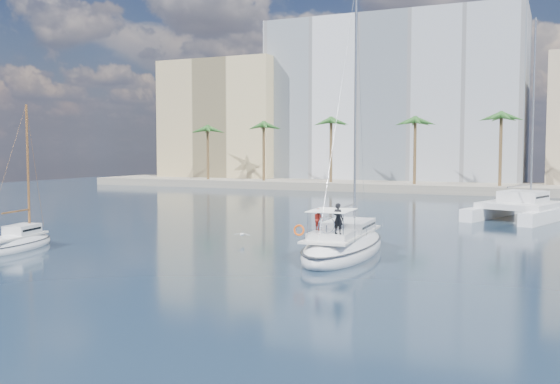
% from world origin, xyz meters
% --- Properties ---
extents(ground, '(160.00, 160.00, 0.00)m').
position_xyz_m(ground, '(0.00, 0.00, 0.00)').
color(ground, black).
rests_on(ground, ground).
extents(quay, '(120.00, 14.00, 1.20)m').
position_xyz_m(quay, '(0.00, 61.00, 0.60)').
color(quay, gray).
rests_on(quay, ground).
extents(building_modern, '(42.00, 16.00, 28.00)m').
position_xyz_m(building_modern, '(-12.00, 73.00, 14.00)').
color(building_modern, silver).
rests_on(building_modern, ground).
extents(building_tan_left, '(22.00, 14.00, 22.00)m').
position_xyz_m(building_tan_left, '(-42.00, 69.00, 11.00)').
color(building_tan_left, tan).
rests_on(building_tan_left, ground).
extents(palm_left, '(3.60, 3.60, 12.30)m').
position_xyz_m(palm_left, '(-34.00, 57.00, 10.28)').
color(palm_left, brown).
rests_on(palm_left, ground).
extents(palm_centre, '(3.60, 3.60, 12.30)m').
position_xyz_m(palm_centre, '(0.00, 57.00, 10.28)').
color(palm_centre, brown).
rests_on(palm_centre, ground).
extents(main_sloop, '(4.30, 11.87, 17.37)m').
position_xyz_m(main_sloop, '(2.20, 2.77, 0.53)').
color(main_sloop, white).
rests_on(main_sloop, ground).
extents(small_sloop, '(3.40, 6.99, 9.65)m').
position_xyz_m(small_sloop, '(-17.07, -3.78, 0.38)').
color(small_sloop, white).
rests_on(small_sloop, ground).
extents(catamaran, '(9.71, 13.74, 18.08)m').
position_xyz_m(catamaran, '(10.86, 27.25, 1.16)').
color(catamaran, white).
rests_on(catamaran, ground).
extents(seagull, '(1.13, 0.48, 0.21)m').
position_xyz_m(seagull, '(-5.60, 4.69, 0.52)').
color(seagull, silver).
rests_on(seagull, ground).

